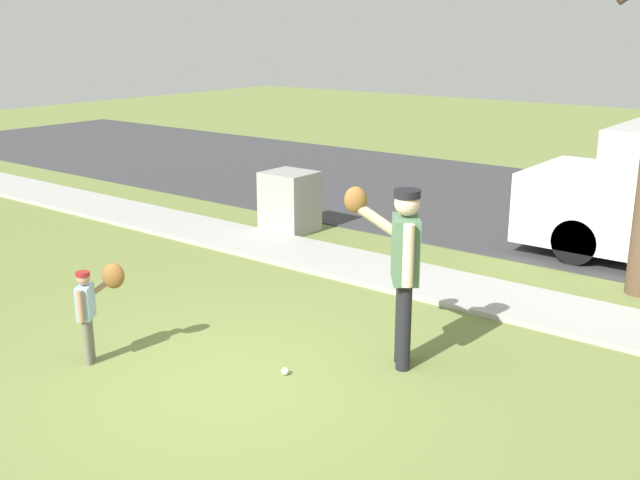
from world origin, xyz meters
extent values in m
plane|color=olive|center=(0.00, 3.50, 0.00)|extent=(48.00, 48.00, 0.00)
cube|color=#A3A39E|center=(0.00, 3.60, 0.03)|extent=(36.00, 1.20, 0.06)
cube|color=#38383A|center=(0.00, 8.60, 0.01)|extent=(36.00, 6.80, 0.02)
cylinder|color=black|center=(1.12, 1.29, 0.44)|extent=(0.14, 0.14, 0.88)
cylinder|color=black|center=(1.02, 1.43, 0.44)|extent=(0.14, 0.14, 0.88)
cube|color=#4C7251|center=(1.07, 1.36, 1.19)|extent=(0.44, 0.48, 0.62)
sphere|color=beige|center=(1.07, 1.36, 1.64)|extent=(0.24, 0.24, 0.24)
cylinder|color=black|center=(1.07, 1.36, 1.73)|extent=(0.25, 0.25, 0.07)
cylinder|color=beige|center=(1.23, 1.15, 1.21)|extent=(0.10, 0.10, 0.59)
cylinder|color=beige|center=(0.70, 1.41, 1.41)|extent=(0.49, 0.40, 0.42)
ellipsoid|color=brown|center=(0.54, 1.29, 1.60)|extent=(0.26, 0.24, 0.26)
cylinder|color=#6B6656|center=(-1.43, -0.45, 0.24)|extent=(0.07, 0.07, 0.47)
cylinder|color=#6B6656|center=(-1.37, -0.52, 0.24)|extent=(0.07, 0.07, 0.47)
cube|color=#8CADC6|center=(-1.40, -0.48, 0.64)|extent=(0.24, 0.26, 0.33)
sphere|color=#A87A5B|center=(-1.40, -0.48, 0.88)|extent=(0.13, 0.13, 0.13)
cylinder|color=maroon|center=(-1.40, -0.48, 0.93)|extent=(0.13, 0.13, 0.04)
cylinder|color=#A87A5B|center=(-1.37, -0.29, 0.76)|extent=(0.26, 0.22, 0.23)
ellipsoid|color=brown|center=(-1.28, -0.22, 0.86)|extent=(0.26, 0.24, 0.26)
cylinder|color=#A87A5B|center=(-1.32, -0.60, 0.65)|extent=(0.05, 0.05, 0.31)
sphere|color=white|center=(0.30, 0.49, 0.04)|extent=(0.07, 0.07, 0.07)
cube|color=gray|center=(-3.02, 4.53, 0.49)|extent=(0.77, 0.71, 0.97)
cylinder|color=black|center=(1.27, 7.32, 0.34)|extent=(0.64, 0.22, 0.64)
cylinder|color=black|center=(1.27, 5.59, 0.34)|extent=(0.64, 0.22, 0.64)
camera|label=1|loc=(4.55, -4.45, 3.21)|focal=41.93mm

